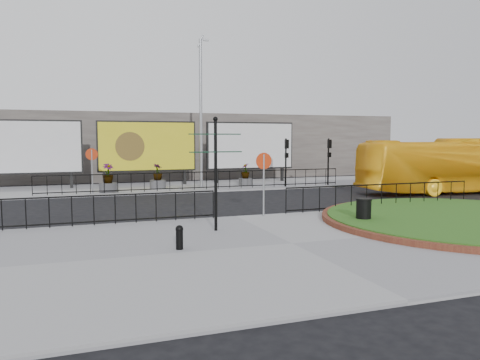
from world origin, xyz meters
name	(u,v)px	position (x,y,z in m)	size (l,w,h in m)	color
ground	(236,219)	(0.00, 0.00, 0.00)	(90.00, 90.00, 0.00)	black
pavement_near	(292,245)	(0.00, -5.00, 0.06)	(30.00, 10.00, 0.12)	gray
pavement_far	(174,187)	(0.00, 12.00, 0.06)	(44.00, 6.00, 0.12)	gray
brick_edge	(468,219)	(7.50, -4.00, 0.21)	(10.40, 10.40, 0.18)	brown
grass_lawn	(468,219)	(7.50, -4.00, 0.23)	(10.00, 10.00, 0.22)	#265115
railing_near_left	(72,211)	(-6.00, -0.30, 0.67)	(10.00, 0.10, 1.10)	black
railing_near_right	(382,196)	(6.50, -0.30, 0.67)	(9.00, 0.10, 1.10)	black
railing_far	(200,181)	(1.00, 9.30, 0.67)	(18.00, 0.10, 1.10)	black
speed_sign_far	(92,161)	(-5.00, 9.40, 1.92)	(0.64, 0.07, 2.47)	gray
speed_sign_near	(264,170)	(1.00, -0.40, 1.92)	(0.64, 0.07, 2.47)	gray
billboard_left	(27,147)	(-8.50, 12.97, 2.60)	(6.20, 0.31, 4.10)	black
billboard_mid	(147,147)	(-1.50, 12.97, 2.60)	(6.20, 0.31, 4.10)	black
billboard_right	(250,146)	(5.50, 12.97, 2.60)	(6.20, 0.31, 4.10)	black
lamp_post	(201,110)	(1.51, 11.00, 4.83)	(0.74, 0.18, 9.23)	gray
signal_pole_a	(286,155)	(6.50, 9.34, 2.10)	(0.22, 0.26, 3.00)	black
signal_pole_b	(329,154)	(9.50, 9.34, 2.10)	(0.22, 0.26, 3.00)	black
building_backdrop	(150,146)	(0.00, 22.00, 2.50)	(40.00, 10.00, 5.00)	slate
fingerpost_sign	(216,162)	(-1.54, -2.47, 2.36)	(1.74, 0.29, 3.72)	black
bollard	(179,236)	(-3.22, -4.63, 0.48)	(0.22, 0.22, 0.67)	black
litter_bin	(364,211)	(3.65, -3.17, 0.59)	(0.56, 0.56, 0.92)	black
bus	(453,166)	(14.56, 4.09, 1.56)	(2.63, 11.23, 3.13)	yellow
planter_a	(108,181)	(-4.15, 9.92, 0.74)	(0.99, 0.99, 1.61)	#4C4C4F
planter_b	(158,179)	(-1.20, 11.00, 0.67)	(0.96, 0.96, 1.49)	#4C4C4F
planter_c	(245,177)	(4.41, 11.00, 0.68)	(0.85, 0.85, 1.42)	#4C4C4F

